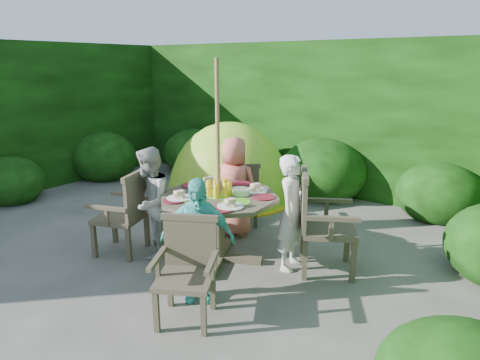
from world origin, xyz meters
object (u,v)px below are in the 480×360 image
Objects in this scene: garden_chair_left at (126,212)px; child_right at (292,213)px; patio_table at (219,206)px; child_front at (198,240)px; garden_chair_back at (240,193)px; child_back at (234,187)px; child_left at (150,203)px; parasol_pole at (218,165)px; garden_chair_front at (187,268)px; garden_chair_right at (320,221)px; dome_tent at (230,197)px.

garden_chair_left is 0.76× the size of child_right.
patio_table is 0.80m from child_front.
child_back is at bearing 71.51° from garden_chair_back.
garden_chair_back is at bearing 135.81° from child_left.
child_right reaches higher than garden_chair_left.
parasol_pole is (-0.00, -0.00, 0.45)m from patio_table.
parasol_pole reaches higher than garden_chair_front.
child_left is at bearing 49.43° from child_back.
garden_chair_right is 0.41× the size of dome_tent.
child_front is (0.33, -0.73, -0.06)m from patio_table.
child_back is (-1.06, 0.40, 0.01)m from child_right.
garden_chair_left is 1.37m from child_back.
child_back is (-1.32, 0.29, 0.08)m from garden_chair_right.
child_right is at bearing -55.27° from dome_tent.
patio_table is 1.39× the size of child_left.
dome_tent is at bearing 167.13° from garden_chair_left.
garden_chair_right is at bearing 93.68° from garden_chair_left.
child_front is at bearing 37.33° from child_left.
patio_table reaches higher than garden_chair_back.
child_left is (-1.46, -0.66, 0.01)m from child_right.
garden_chair_right is at bearing -75.63° from child_right.
child_back reaches higher than child_front.
garden_chair_front is 0.67× the size of child_back.
parasol_pole reaches higher than child_right.
garden_chair_right is (0.99, 0.44, -0.54)m from parasol_pole.
patio_table is 1.49× the size of child_front.
patio_table is 1.11m from garden_chair_left.
child_left reaches higher than garden_chair_front.
garden_chair_back is (-0.44, 1.01, -0.19)m from patio_table.
parasol_pole is at bearing 82.33° from child_left.
garden_chair_front is at bearing 159.87° from child_right.
garden_chair_front is 0.34× the size of dome_tent.
garden_chair_right is 0.82× the size of child_back.
child_front is (0.77, -1.75, 0.13)m from garden_chair_back.
child_right reaches higher than dome_tent.
dome_tent is (-1.32, 1.95, -1.10)m from parasol_pole.
child_front reaches higher than garden_chair_back.
child_right is at bearing 24.21° from patio_table.
garden_chair_left is 2.48m from dome_tent.
parasol_pole is at bearing 82.42° from child_front.
child_front is (1.33, -0.27, 0.08)m from garden_chair_left.
patio_table is 1.41× the size of child_right.
parasol_pole is 1.75× the size of child_left.
dome_tent is (-0.88, 0.93, -0.46)m from garden_chair_back.
garden_chair_back is 1.00× the size of garden_chair_front.
child_front is at bearing 121.12° from garden_chair_right.
child_right is at bearing 50.09° from garden_chair_front.
dome_tent is (-2.32, 1.51, -0.56)m from garden_chair_right.
garden_chair_right is at bearing 28.48° from child_front.
dome_tent is at bearing 124.11° from parasol_pole.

